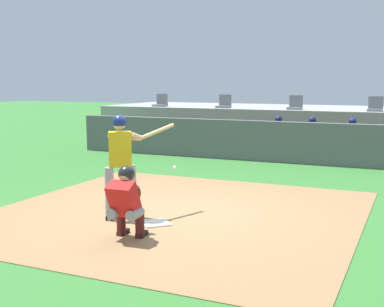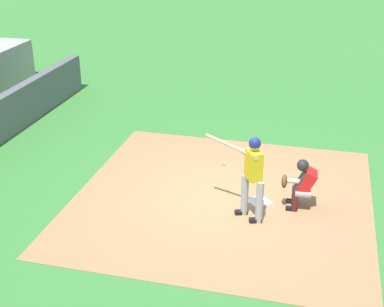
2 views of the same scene
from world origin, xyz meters
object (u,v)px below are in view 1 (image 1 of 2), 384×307
(stadium_seat_0, at_px, (161,103))
(catcher_crouched, at_px, (127,199))
(stadium_seat_3, at_px, (375,107))
(dugout_player_2, at_px, (351,139))
(stadium_seat_1, at_px, (224,104))
(batter_at_plate, at_px, (122,160))
(dugout_player_1, at_px, (311,138))
(dugout_player_0, at_px, (277,136))
(home_plate, at_px, (155,223))
(stadium_seat_2, at_px, (295,106))

(stadium_seat_0, bearing_deg, catcher_crouched, -64.85)
(stadium_seat_3, bearing_deg, stadium_seat_0, 180.00)
(dugout_player_2, height_order, stadium_seat_1, stadium_seat_1)
(dugout_player_2, bearing_deg, batter_at_plate, -109.30)
(dugout_player_1, relative_size, dugout_player_2, 1.00)
(dugout_player_0, height_order, stadium_seat_1, stadium_seat_1)
(batter_at_plate, xyz_separation_m, catcher_crouched, (0.67, -0.95, -0.43))
(catcher_crouched, bearing_deg, home_plate, 88.69)
(catcher_crouched, bearing_deg, batter_at_plate, 125.13)
(stadium_seat_3, bearing_deg, catcher_crouched, -103.36)
(dugout_player_0, bearing_deg, stadium_seat_2, 87.81)
(home_plate, distance_m, catcher_crouched, 1.04)
(catcher_crouched, height_order, dugout_player_2, dugout_player_2)
(batter_at_plate, height_order, stadium_seat_1, stadium_seat_1)
(dugout_player_1, relative_size, stadium_seat_0, 2.71)
(home_plate, distance_m, stadium_seat_2, 10.29)
(catcher_crouched, bearing_deg, stadium_seat_0, 115.15)
(stadium_seat_1, bearing_deg, catcher_crouched, -76.84)
(batter_at_plate, height_order, stadium_seat_3, stadium_seat_3)
(dugout_player_0, height_order, dugout_player_2, same)
(home_plate, height_order, batter_at_plate, batter_at_plate)
(home_plate, xyz_separation_m, dugout_player_0, (-0.08, 8.14, 0.65))
(batter_at_plate, height_order, stadium_seat_2, stadium_seat_2)
(stadium_seat_1, relative_size, stadium_seat_2, 1.00)
(home_plate, xyz_separation_m, dugout_player_1, (0.97, 8.14, 0.65))
(stadium_seat_0, bearing_deg, dugout_player_1, -18.26)
(stadium_seat_1, distance_m, stadium_seat_3, 5.20)
(dugout_player_1, xyz_separation_m, stadium_seat_0, (-6.17, 2.03, 0.86))
(stadium_seat_0, bearing_deg, dugout_player_0, -21.66)
(dugout_player_1, bearing_deg, dugout_player_0, 180.00)
(dugout_player_0, xyz_separation_m, stadium_seat_1, (-2.52, 2.03, 0.86))
(catcher_crouched, relative_size, dugout_player_1, 1.55)
(stadium_seat_0, relative_size, stadium_seat_2, 1.00)
(dugout_player_0, height_order, stadium_seat_3, stadium_seat_3)
(dugout_player_2, height_order, stadium_seat_2, stadium_seat_2)
(home_plate, bearing_deg, batter_at_plate, 172.18)
(dugout_player_2, height_order, stadium_seat_0, stadium_seat_0)
(batter_at_plate, relative_size, stadium_seat_0, 3.76)
(batter_at_plate, xyz_separation_m, stadium_seat_1, (-1.91, 10.08, 0.50))
(catcher_crouched, xyz_separation_m, stadium_seat_3, (2.62, 11.03, 0.93))
(stadium_seat_2, bearing_deg, dugout_player_0, -92.19)
(catcher_crouched, bearing_deg, stadium_seat_3, 76.64)
(dugout_player_2, distance_m, stadium_seat_3, 2.26)
(stadium_seat_0, bearing_deg, stadium_seat_1, 0.00)
(batter_at_plate, relative_size, dugout_player_0, 1.39)
(dugout_player_1, bearing_deg, batter_at_plate, -101.60)
(dugout_player_1, bearing_deg, stadium_seat_2, 115.42)
(dugout_player_2, relative_size, stadium_seat_3, 2.71)
(dugout_player_1, distance_m, dugout_player_2, 1.17)
(dugout_player_0, bearing_deg, home_plate, -89.45)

